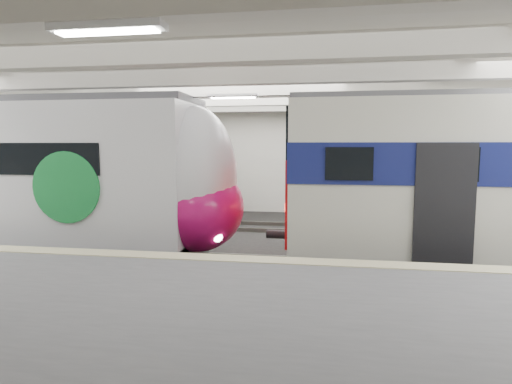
# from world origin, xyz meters

# --- Properties ---
(station_hall) EXTENTS (36.00, 24.00, 5.75)m
(station_hall) POSITION_xyz_m (0.00, -1.74, 3.24)
(station_hall) COLOR black
(station_hall) RESTS_ON ground
(modern_emu) EXTENTS (14.79, 3.05, 4.72)m
(modern_emu) POSITION_xyz_m (-6.07, -0.00, 2.32)
(modern_emu) COLOR silver
(modern_emu) RESTS_ON ground
(far_train) EXTENTS (12.79, 2.95, 4.11)m
(far_train) POSITION_xyz_m (-8.00, 5.50, 2.13)
(far_train) COLOR silver
(far_train) RESTS_ON ground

